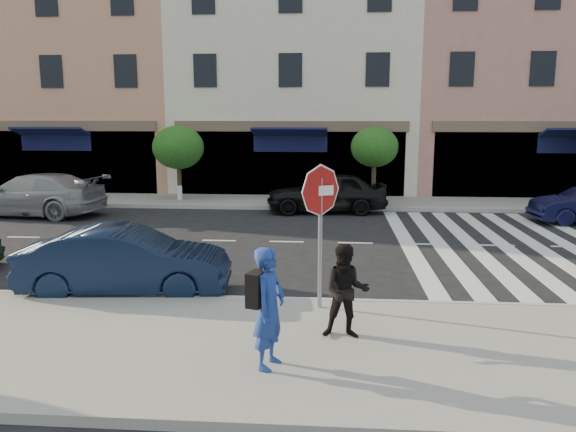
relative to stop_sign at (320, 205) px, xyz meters
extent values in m
plane|color=black|center=(-1.08, 1.98, -2.08)|extent=(120.00, 120.00, 0.00)
cube|color=gray|center=(-1.08, -1.77, -2.00)|extent=(60.00, 4.50, 0.15)
cube|color=gray|center=(-1.08, 12.98, -2.00)|extent=(60.00, 3.00, 0.15)
cube|color=tan|center=(-12.08, 18.98, 4.92)|extent=(10.00, 9.00, 14.00)
cube|color=beige|center=(-1.58, 18.98, 3.42)|extent=(11.00, 9.00, 11.00)
cube|color=tan|center=(10.42, 18.98, 4.42)|extent=(13.00, 9.00, 13.00)
cylinder|color=#473323|center=(-6.08, 12.78, -1.13)|extent=(0.18, 0.18, 1.60)
cylinder|color=silver|center=(-6.08, 12.78, -1.63)|extent=(0.20, 0.20, 0.60)
ellipsoid|color=#1F4E16|center=(-6.08, 12.78, 0.25)|extent=(2.10, 2.10, 1.79)
cylinder|color=#473323|center=(1.92, 12.78, -1.07)|extent=(0.18, 0.18, 1.71)
cylinder|color=silver|center=(1.92, 12.78, -1.63)|extent=(0.20, 0.20, 0.60)
ellipsoid|color=#1F4E16|center=(1.92, 12.78, 0.30)|extent=(1.90, 1.90, 1.62)
cylinder|color=gray|center=(0.00, 0.02, -0.72)|extent=(0.10, 0.10, 2.41)
cylinder|color=white|center=(0.00, 0.01, 0.27)|extent=(0.87, 0.40, 0.94)
cylinder|color=#9E1411|center=(0.00, -0.01, 0.27)|extent=(0.81, 0.39, 0.88)
cube|color=white|center=(0.00, -0.04, 0.27)|extent=(0.46, 0.22, 0.18)
imported|color=navy|center=(-0.66, -2.51, -1.06)|extent=(0.59, 0.73, 1.74)
imported|color=black|center=(0.44, -1.36, -1.16)|extent=(0.75, 0.58, 1.53)
imported|color=black|center=(-4.02, 0.98, -1.38)|extent=(4.35, 1.85, 1.39)
imported|color=gray|center=(-10.68, 9.58, -1.31)|extent=(5.54, 2.79, 1.54)
imported|color=black|center=(0.03, 11.08, -1.31)|extent=(4.63, 2.18, 1.53)
camera|label=1|loc=(0.17, -9.96, 1.63)|focal=35.00mm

